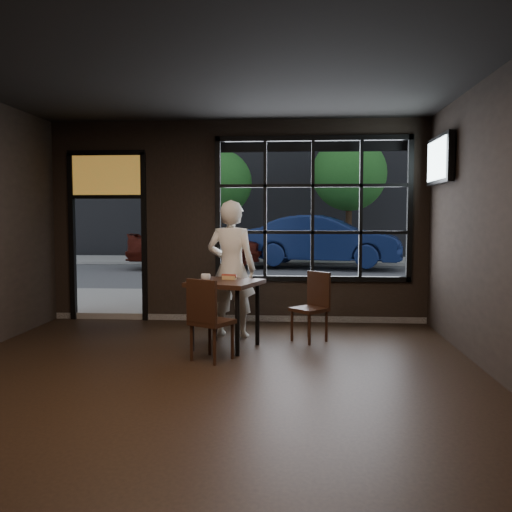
# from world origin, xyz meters

# --- Properties ---
(floor) EXTENTS (6.00, 7.00, 0.02)m
(floor) POSITION_xyz_m (0.00, 0.00, -0.01)
(floor) COLOR black
(floor) RESTS_ON ground
(ceiling) EXTENTS (6.00, 7.00, 0.02)m
(ceiling) POSITION_xyz_m (0.00, 0.00, 3.21)
(ceiling) COLOR black
(ceiling) RESTS_ON ground
(window_frame) EXTENTS (3.06, 0.12, 2.28)m
(window_frame) POSITION_xyz_m (1.20, 3.50, 1.80)
(window_frame) COLOR black
(window_frame) RESTS_ON ground
(stained_transom) EXTENTS (1.20, 0.06, 0.70)m
(stained_transom) POSITION_xyz_m (-2.10, 3.50, 2.35)
(stained_transom) COLOR orange
(stained_transom) RESTS_ON ground
(street_asphalt) EXTENTS (60.00, 41.00, 0.04)m
(street_asphalt) POSITION_xyz_m (0.00, 24.00, -0.02)
(street_asphalt) COLOR #545456
(street_asphalt) RESTS_ON ground
(building_across) EXTENTS (28.00, 12.00, 15.00)m
(building_across) POSITION_xyz_m (0.00, 23.00, 7.50)
(building_across) COLOR #5B5956
(building_across) RESTS_ON ground
(cafe_table) EXTENTS (1.02, 1.02, 0.87)m
(cafe_table) POSITION_xyz_m (0.04, 1.72, 0.44)
(cafe_table) COLOR black
(cafe_table) RESTS_ON floor
(chair_near) EXTENTS (0.57, 0.57, 0.97)m
(chair_near) POSITION_xyz_m (-0.04, 1.12, 0.48)
(chair_near) COLOR black
(chair_near) RESTS_ON floor
(chair_window) EXTENTS (0.57, 0.57, 0.93)m
(chair_window) POSITION_xyz_m (1.12, 2.17, 0.47)
(chair_window) COLOR black
(chair_window) RESTS_ON floor
(man) EXTENTS (0.77, 0.57, 1.91)m
(man) POSITION_xyz_m (0.04, 2.41, 0.95)
(man) COLOR silver
(man) RESTS_ON floor
(hotdog) EXTENTS (0.21, 0.13, 0.06)m
(hotdog) POSITION_xyz_m (0.07, 1.87, 0.90)
(hotdog) COLOR tan
(hotdog) RESTS_ON cafe_table
(cup) EXTENTS (0.16, 0.16, 0.10)m
(cup) POSITION_xyz_m (-0.19, 1.63, 0.91)
(cup) COLOR silver
(cup) RESTS_ON cafe_table
(tv) EXTENTS (0.13, 1.13, 0.66)m
(tv) POSITION_xyz_m (2.93, 2.68, 2.47)
(tv) COLOR black
(tv) RESTS_ON wall_right
(navy_car) EXTENTS (5.19, 2.68, 1.63)m
(navy_car) POSITION_xyz_m (1.87, 12.51, 0.91)
(navy_car) COLOR #101E4A
(navy_car) RESTS_ON street_asphalt
(maroon_car) EXTENTS (4.51, 2.33, 1.47)m
(maroon_car) POSITION_xyz_m (-2.29, 12.20, 0.83)
(maroon_car) COLOR #451109
(maroon_car) RESTS_ON street_asphalt
(tree_left) EXTENTS (2.40, 2.40, 4.10)m
(tree_left) POSITION_xyz_m (-1.84, 14.51, 2.89)
(tree_left) COLOR #332114
(tree_left) RESTS_ON street_asphalt
(tree_right) EXTENTS (2.65, 2.65, 4.53)m
(tree_right) POSITION_xyz_m (2.84, 14.50, 3.19)
(tree_right) COLOR #332114
(tree_right) RESTS_ON street_asphalt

